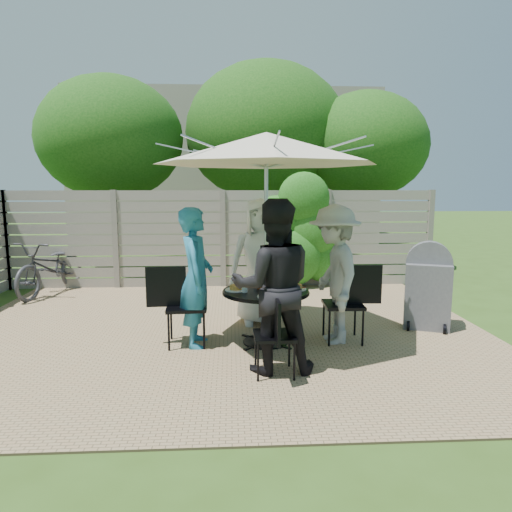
{
  "coord_description": "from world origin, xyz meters",
  "views": [
    {
      "loc": [
        0.15,
        -5.59,
        1.9
      ],
      "look_at": [
        0.46,
        -0.05,
        1.06
      ],
      "focal_mm": 32.0,
      "sensor_mm": 36.0,
      "label": 1
    }
  ],
  "objects": [
    {
      "name": "patio_table",
      "position": [
        0.56,
        -0.25,
        0.47
      ],
      "size": [
        1.04,
        1.04,
        0.68
      ],
      "rotation": [
        0.0,
        0.0,
        0.01
      ],
      "color": "black",
      "rests_on": "ground"
    },
    {
      "name": "person_left",
      "position": [
        -0.26,
        -0.26,
        0.83
      ],
      "size": [
        0.41,
        0.61,
        1.67
      ],
      "primitive_type": "imported",
      "rotation": [
        0.0,
        0.0,
        7.87
      ],
      "color": "#216D8F",
      "rests_on": "ground"
    },
    {
      "name": "person_back",
      "position": [
        0.55,
        0.58,
        0.88
      ],
      "size": [
        0.86,
        0.57,
        1.75
      ],
      "primitive_type": "imported",
      "rotation": [
        0.0,
        0.0,
        6.3
      ],
      "color": "silver",
      "rests_on": "ground"
    },
    {
      "name": "person_front",
      "position": [
        0.58,
        -1.08,
        0.89
      ],
      "size": [
        0.88,
        0.69,
        1.79
      ],
      "primitive_type": "imported",
      "rotation": [
        0.0,
        0.0,
        3.16
      ],
      "color": "black",
      "rests_on": "ground"
    },
    {
      "name": "glass_front",
      "position": [
        0.67,
        -0.51,
        0.75
      ],
      "size": [
        0.07,
        0.07,
        0.14
      ],
      "primitive_type": "cylinder",
      "color": "silver",
      "rests_on": "patio_table"
    },
    {
      "name": "bicycle",
      "position": [
        -3.05,
        2.6,
        0.49
      ],
      "size": [
        1.07,
        1.96,
        0.97
      ],
      "primitive_type": "imported",
      "rotation": [
        0.0,
        0.0,
        -0.24
      ],
      "color": "#333338",
      "rests_on": "ground"
    },
    {
      "name": "plate_front",
      "position": [
        0.57,
        -0.61,
        0.7
      ],
      "size": [
        0.26,
        0.26,
        0.06
      ],
      "color": "white",
      "rests_on": "patio_table"
    },
    {
      "name": "plate_left",
      "position": [
        0.2,
        -0.26,
        0.7
      ],
      "size": [
        0.26,
        0.26,
        0.06
      ],
      "color": "white",
      "rests_on": "patio_table"
    },
    {
      "name": "coffee_cup",
      "position": [
        0.66,
        -0.03,
        0.74
      ],
      "size": [
        0.08,
        0.08,
        0.12
      ],
      "primitive_type": "cylinder",
      "color": "#C6B293",
      "rests_on": "patio_table"
    },
    {
      "name": "plate_back",
      "position": [
        0.56,
        0.11,
        0.7
      ],
      "size": [
        0.26,
        0.26,
        0.06
      ],
      "color": "white",
      "rests_on": "patio_table"
    },
    {
      "name": "plate_right",
      "position": [
        0.92,
        -0.25,
        0.7
      ],
      "size": [
        0.26,
        0.26,
        0.06
      ],
      "color": "white",
      "rests_on": "patio_table"
    },
    {
      "name": "glass_back",
      "position": [
        0.46,
        0.01,
        0.75
      ],
      "size": [
        0.07,
        0.07,
        0.14
      ],
      "primitive_type": "cylinder",
      "color": "silver",
      "rests_on": "patio_table"
    },
    {
      "name": "syrup_jug",
      "position": [
        0.5,
        -0.2,
        0.76
      ],
      "size": [
        0.09,
        0.09,
        0.16
      ],
      "primitive_type": "cylinder",
      "color": "#59280C",
      "rests_on": "patio_table"
    },
    {
      "name": "chair_left",
      "position": [
        -0.4,
        -0.27,
        0.29
      ],
      "size": [
        0.72,
        0.49,
        0.97
      ],
      "rotation": [
        0.0,
        0.0,
        6.34
      ],
      "color": "black",
      "rests_on": "ground"
    },
    {
      "name": "plate_extra",
      "position": [
        0.75,
        -0.55,
        0.7
      ],
      "size": [
        0.24,
        0.24,
        0.06
      ],
      "color": "white",
      "rests_on": "patio_table"
    },
    {
      "name": "glass_left",
      "position": [
        0.31,
        -0.36,
        0.75
      ],
      "size": [
        0.07,
        0.07,
        0.14
      ],
      "primitive_type": "cylinder",
      "color": "silver",
      "rests_on": "patio_table"
    },
    {
      "name": "bbq_grill",
      "position": [
        2.78,
        0.25,
        0.54
      ],
      "size": [
        0.71,
        0.63,
        1.19
      ],
      "rotation": [
        0.0,
        0.0,
        -0.38
      ],
      "color": "#595A5E",
      "rests_on": "ground"
    },
    {
      "name": "glass_right",
      "position": [
        0.82,
        -0.14,
        0.75
      ],
      "size": [
        0.07,
        0.07,
        0.14
      ],
      "primitive_type": "cylinder",
      "color": "silver",
      "rests_on": "patio_table"
    },
    {
      "name": "chair_front",
      "position": [
        0.58,
        -1.22,
        0.26
      ],
      "size": [
        0.42,
        0.62,
        0.86
      ],
      "rotation": [
        0.0,
        0.0,
        1.58
      ],
      "color": "black",
      "rests_on": "ground"
    },
    {
      "name": "person_right",
      "position": [
        1.39,
        -0.24,
        0.85
      ],
      "size": [
        0.64,
        1.1,
        1.7
      ],
      "primitive_type": "imported",
      "rotation": [
        0.0,
        0.0,
        4.73
      ],
      "color": "#A0A09B",
      "rests_on": "ground"
    },
    {
      "name": "umbrella",
      "position": [
        0.56,
        -0.25,
        2.34
      ],
      "size": [
        2.63,
        2.63,
        2.52
      ],
      "rotation": [
        0.0,
        0.0,
        0.01
      ],
      "color": "silver",
      "rests_on": "ground"
    },
    {
      "name": "chair_right",
      "position": [
        1.53,
        -0.24,
        0.29
      ],
      "size": [
        0.7,
        0.48,
        0.96
      ],
      "rotation": [
        0.0,
        0.0,
        3.11
      ],
      "color": "black",
      "rests_on": "ground"
    },
    {
      "name": "chair_back",
      "position": [
        0.55,
        0.71,
        0.26
      ],
      "size": [
        0.42,
        0.62,
        0.85
      ],
      "rotation": [
        0.0,
        0.0,
        4.69
      ],
      "color": "black",
      "rests_on": "ground"
    },
    {
      "name": "backyard_envelope",
      "position": [
        0.09,
        10.29,
        2.61
      ],
      "size": [
        60.0,
        60.0,
        5.0
      ],
      "color": "#314E18",
      "rests_on": "ground"
    }
  ]
}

